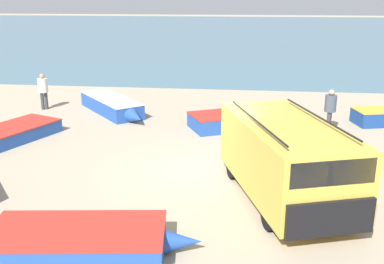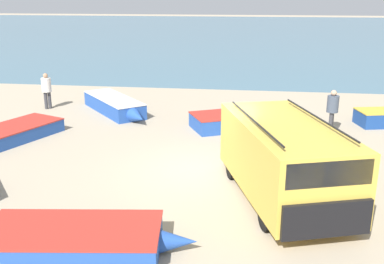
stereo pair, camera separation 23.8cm
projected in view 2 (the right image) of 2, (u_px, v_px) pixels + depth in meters
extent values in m
plane|color=tan|center=(213.00, 171.00, 13.68)|extent=(200.00, 200.00, 0.00)
cube|color=#477084|center=(247.00, 31.00, 62.87)|extent=(120.00, 80.00, 0.01)
cube|color=gold|center=(284.00, 157.00, 11.55)|extent=(3.56, 5.33, 1.76)
cube|color=black|center=(327.00, 220.00, 9.34)|extent=(1.92, 0.70, 0.79)
cube|color=#1E232D|center=(329.00, 174.00, 9.12)|extent=(1.83, 0.64, 0.56)
cylinder|color=black|center=(344.00, 209.00, 10.52)|extent=(0.43, 0.74, 0.71)
cylinder|color=black|center=(267.00, 216.00, 10.20)|extent=(0.43, 0.74, 0.71)
cylinder|color=black|center=(294.00, 163.00, 13.37)|extent=(0.43, 0.74, 0.71)
cylinder|color=black|center=(232.00, 167.00, 13.06)|extent=(0.43, 0.74, 0.71)
cylinder|color=black|center=(318.00, 118.00, 11.39)|extent=(1.28, 3.84, 0.05)
cylinder|color=black|center=(254.00, 121.00, 11.11)|extent=(1.28, 3.84, 0.05)
cube|color=#234CA3|center=(73.00, 241.00, 9.34)|extent=(3.79, 2.12, 0.51)
cone|color=#234CA3|center=(179.00, 241.00, 9.32)|extent=(0.85, 0.58, 0.49)
cube|color=#B22D23|center=(72.00, 233.00, 9.29)|extent=(0.39, 1.56, 0.05)
cube|color=#B22D23|center=(72.00, 229.00, 9.26)|extent=(3.82, 2.14, 0.04)
cube|color=#234CA3|center=(241.00, 120.00, 18.10)|extent=(4.20, 3.15, 0.56)
cone|color=#234CA3|center=(293.00, 115.00, 18.80)|extent=(1.00, 0.85, 0.53)
cube|color=#B22D23|center=(241.00, 115.00, 18.03)|extent=(0.83, 1.42, 0.05)
cube|color=#B22D23|center=(241.00, 113.00, 18.01)|extent=(4.24, 3.18, 0.04)
cube|color=#234CA3|center=(8.00, 135.00, 16.41)|extent=(3.05, 4.25, 0.46)
cube|color=#B22D23|center=(8.00, 130.00, 16.36)|extent=(1.49, 0.78, 0.05)
cube|color=#B22D23|center=(8.00, 128.00, 16.34)|extent=(3.08, 4.30, 0.04)
cube|color=#234CA3|center=(114.00, 105.00, 20.39)|extent=(3.63, 3.96, 0.63)
cone|color=#234CA3|center=(138.00, 117.00, 18.39)|extent=(1.04, 1.07, 0.60)
cube|color=silver|center=(114.00, 100.00, 20.32)|extent=(1.04, 0.93, 0.05)
cube|color=silver|center=(113.00, 98.00, 20.29)|extent=(3.67, 4.00, 0.04)
cylinder|color=#38383D|center=(46.00, 100.00, 20.87)|extent=(0.15, 0.15, 0.81)
cylinder|color=#38383D|center=(50.00, 100.00, 20.94)|extent=(0.15, 0.15, 0.81)
cylinder|color=silver|center=(46.00, 85.00, 20.69)|extent=(0.44, 0.44, 0.64)
sphere|color=tan|center=(45.00, 76.00, 20.56)|extent=(0.22, 0.22, 0.22)
cylinder|color=#38383D|center=(331.00, 123.00, 17.29)|extent=(0.15, 0.15, 0.81)
cylinder|color=#38383D|center=(331.00, 122.00, 17.43)|extent=(0.15, 0.15, 0.81)
cylinder|color=#424C5B|center=(333.00, 104.00, 17.15)|extent=(0.44, 0.44, 0.64)
sphere|color=tan|center=(334.00, 93.00, 17.02)|extent=(0.22, 0.22, 0.22)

